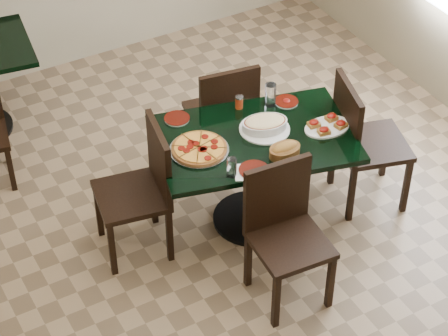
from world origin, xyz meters
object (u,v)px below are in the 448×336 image
chair_near (284,226)px  chair_left (144,184)px  lasagna_casserole (265,124)px  pepperoni_pizza (199,148)px  main_table (254,158)px  chair_far (224,112)px  chair_right (361,137)px  bruschetta_platter (327,125)px  bread_basket (285,150)px

chair_near → chair_left: bearing=131.4°
chair_left → lasagna_casserole: chair_left is taller
chair_left → lasagna_casserole: bearing=92.2°
pepperoni_pizza → main_table: bearing=-7.5°
lasagna_casserole → pepperoni_pizza: bearing=-167.4°
chair_far → lasagna_casserole: bearing=97.9°
pepperoni_pizza → lasagna_casserole: 0.48m
chair_left → pepperoni_pizza: (0.36, -0.10, 0.22)m
chair_left → chair_far: bearing=127.7°
chair_right → lasagna_casserole: chair_right is taller
chair_right → chair_left: bearing=94.4°
main_table → chair_left: 0.76m
chair_near → chair_left: 0.98m
chair_near → bruschetta_platter: size_ratio=2.88×
chair_far → pepperoni_pizza: chair_far is taller
lasagna_casserole → chair_near: bearing=-96.0°
lasagna_casserole → bruschetta_platter: lasagna_casserole is taller
chair_far → chair_near: (-0.26, -1.23, 0.00)m
bruschetta_platter → main_table: bearing=162.6°
pepperoni_pizza → bread_basket: 0.55m
chair_near → chair_left: chair_left is taller
lasagna_casserole → chair_left: bearing=-173.0°
main_table → chair_left: chair_left is taller
main_table → lasagna_casserole: 0.25m
chair_right → main_table: bearing=93.9°
chair_left → main_table: bearing=88.9°
chair_left → bread_basket: (0.82, -0.40, 0.24)m
chair_near → chair_right: chair_right is taller
chair_near → lasagna_casserole: bearing=73.2°
chair_far → bruschetta_platter: 0.87m
chair_far → chair_right: chair_right is taller
main_table → bread_basket: bearing=-60.0°
chair_far → chair_left: chair_left is taller
pepperoni_pizza → chair_right: bearing=-10.7°
main_table → pepperoni_pizza: (-0.39, 0.05, 0.20)m
bread_basket → bruschetta_platter: bread_basket is taller
chair_far → chair_right: size_ratio=0.95×
lasagna_casserole → main_table: bearing=-147.4°
chair_right → chair_left: size_ratio=1.04×
chair_left → lasagna_casserole: (0.85, -0.12, 0.25)m
chair_near → lasagna_casserole: (0.25, 0.66, 0.26)m
chair_left → bread_basket: size_ratio=4.33×
pepperoni_pizza → chair_far: bearing=47.9°
lasagna_casserole → bruschetta_platter: size_ratio=1.05×
chair_near → pepperoni_pizza: bearing=112.8°
chair_near → lasagna_casserole: size_ratio=2.75×
chair_near → chair_right: (0.92, 0.46, 0.03)m
chair_far → chair_near: bearing=86.5°
bruschetta_platter → chair_far: bearing=117.1°
chair_right → bread_basket: (-0.69, -0.09, 0.22)m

